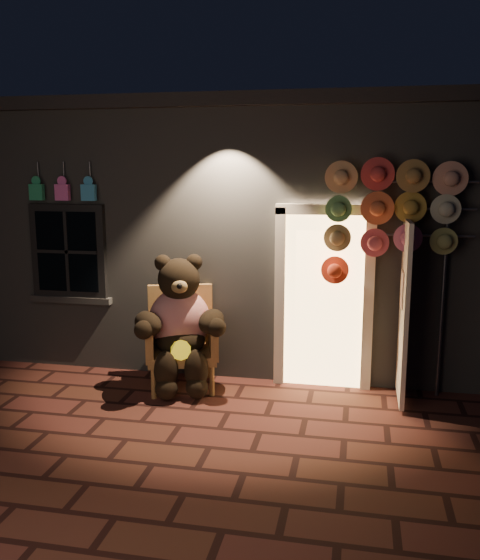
# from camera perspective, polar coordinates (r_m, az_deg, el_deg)

# --- Properties ---
(ground) EXTENTS (60.00, 60.00, 0.00)m
(ground) POSITION_cam_1_polar(r_m,az_deg,el_deg) (6.29, -5.81, -13.73)
(ground) COLOR #53251F
(ground) RESTS_ON ground
(shop_building) EXTENTS (7.30, 5.95, 3.51)m
(shop_building) POSITION_cam_1_polar(r_m,az_deg,el_deg) (9.64, 1.04, 5.62)
(shop_building) COLOR slate
(shop_building) RESTS_ON ground
(wicker_armchair) EXTENTS (1.00, 0.95, 1.20)m
(wicker_armchair) POSITION_cam_1_polar(r_m,az_deg,el_deg) (7.18, -5.67, -5.50)
(wicker_armchair) COLOR #AF8544
(wicker_armchair) RESTS_ON ground
(teddy_bear) EXTENTS (1.10, 1.02, 1.59)m
(teddy_bear) POSITION_cam_1_polar(r_m,az_deg,el_deg) (6.98, -5.82, -4.16)
(teddy_bear) COLOR #B51313
(teddy_bear) RESTS_ON ground
(hat_rack) EXTENTS (1.65, 0.22, 2.67)m
(hat_rack) POSITION_cam_1_polar(r_m,az_deg,el_deg) (6.76, 14.30, 6.03)
(hat_rack) COLOR #59595E
(hat_rack) RESTS_ON ground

